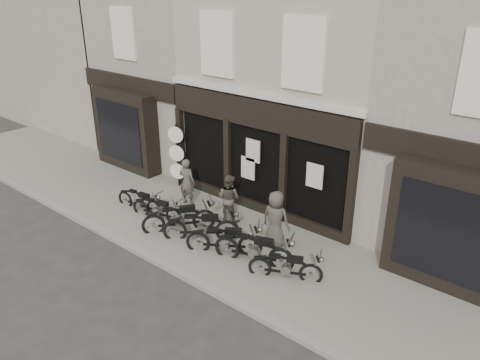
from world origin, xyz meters
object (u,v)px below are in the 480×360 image
Objects in this scene: motorcycle_5 at (255,252)px; motorcycle_6 at (286,269)px; man_right at (276,219)px; advert_sign_post at (177,158)px; motorcycle_4 at (225,242)px; motorcycle_0 at (140,203)px; motorcycle_2 at (180,220)px; motorcycle_1 at (158,211)px; man_left at (187,182)px; motorcycle_3 at (202,229)px; man_centre at (229,198)px.

motorcycle_5 is 1.23× the size of motorcycle_6.
motorcycle_5 is at bearing 86.26° from man_right.
motorcycle_5 is 5.87m from advert_sign_post.
motorcycle_4 is at bearing 44.25° from man_right.
motorcycle_0 is 4.95m from motorcycle_5.
motorcycle_0 is 0.98× the size of motorcycle_4.
motorcycle_2 reaches higher than motorcycle_4.
man_left is at bearing 75.95° from motorcycle_1.
motorcycle_1 is 1.03× the size of motorcycle_6.
advert_sign_post is at bearing 118.91° from motorcycle_4.
motorcycle_0 is 0.76× the size of advert_sign_post.
man_right is (3.93, -0.32, 0.03)m from man_left.
motorcycle_6 reaches higher than motorcycle_1.
motorcycle_6 is at bearing -39.22° from advert_sign_post.
motorcycle_6 is at bearing -14.39° from motorcycle_1.
motorcycle_4 is 1.19× the size of man_left.
motorcycle_0 is at bearing 44.03° from man_left.
man_left reaches higher than motorcycle_5.
motorcycle_3 is at bearing -48.55° from motorcycle_2.
motorcycle_4 is 1.94m from man_centre.
motorcycle_1 is at bearing 152.51° from motorcycle_6.
advert_sign_post is at bearing -43.03° from man_left.
motorcycle_2 is 1.23× the size of man_centre.
motorcycle_2 is at bearing 117.00° from man_left.
motorcycle_3 is 2.00m from motorcycle_5.
man_left is at bearing 137.65° from motorcycle_6.
advert_sign_post is (-5.29, 1.17, 0.25)m from man_right.
man_left is (-4.01, 1.39, 0.50)m from motorcycle_5.
advert_sign_post reaches higher than motorcycle_1.
motorcycle_0 is 1.06× the size of motorcycle_6.
motorcycle_0 is at bearing -98.87° from advert_sign_post.
man_right is at bearing 76.36° from motorcycle_5.
advert_sign_post is (-5.37, 2.24, 0.78)m from motorcycle_5.
motorcycle_5 reaches higher than motorcycle_2.
motorcycle_1 is at bearing 6.60° from man_right.
motorcycle_2 is at bearing 53.62° from man_centre.
motorcycle_0 is 0.93m from motorcycle_1.
motorcycle_2 is 2.90m from motorcycle_5.
motorcycle_4 is (3.96, -0.16, 0.05)m from motorcycle_0.
motorcycle_2 is 1.07× the size of motorcycle_6.
motorcycle_2 reaches higher than motorcycle_0.
motorcycle_2 is 1.91m from motorcycle_4.
motorcycle_3 is 4.12m from advert_sign_post.
motorcycle_5 is (2.00, -0.01, 0.00)m from motorcycle_3.
man_centre reaches higher than motorcycle_2.
motorcycle_3 is at bearing 87.16° from man_centre.
man_left is at bearing 142.87° from motorcycle_5.
man_left is 3.94m from man_right.
motorcycle_5 is 1.36× the size of man_left.
motorcycle_3 is 3.08m from motorcycle_6.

